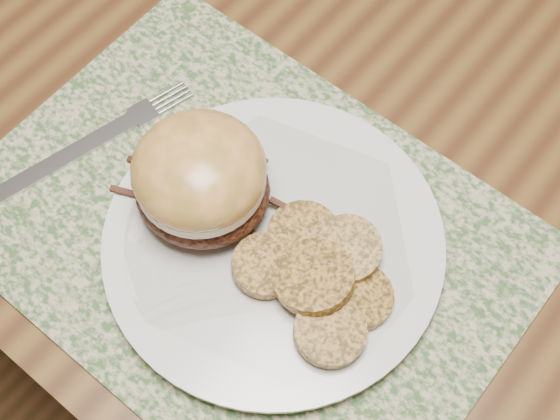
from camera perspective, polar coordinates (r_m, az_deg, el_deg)
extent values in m
plane|color=brown|center=(1.44, 2.09, -5.15)|extent=(3.50, 3.50, 0.00)
cube|color=brown|center=(0.81, 3.81, 14.54)|extent=(1.50, 0.90, 0.04)
cube|color=#37582D|center=(0.65, -2.56, -1.68)|extent=(0.45, 0.33, 0.00)
cylinder|color=silver|center=(0.63, -0.47, -2.45)|extent=(0.26, 0.26, 0.02)
ellipsoid|color=black|center=(0.62, -5.69, 1.50)|extent=(0.14, 0.14, 0.04)
cylinder|color=beige|center=(0.60, -5.86, 2.46)|extent=(0.14, 0.14, 0.01)
ellipsoid|color=#C78641|center=(0.60, -5.96, 2.98)|extent=(0.14, 0.14, 0.06)
cylinder|color=#A77531|center=(0.62, 1.73, -1.82)|extent=(0.07, 0.07, 0.01)
cylinder|color=#A77531|center=(0.61, 4.88, -2.88)|extent=(0.06, 0.06, 0.02)
cylinder|color=#A77531|center=(0.60, 5.62, -6.27)|extent=(0.06, 0.07, 0.02)
cylinder|color=#A77531|center=(0.61, -1.08, -4.08)|extent=(0.06, 0.06, 0.02)
cylinder|color=#A77531|center=(0.59, 2.46, -4.91)|extent=(0.09, 0.09, 0.02)
cylinder|color=#A77531|center=(0.59, 3.69, -8.83)|extent=(0.08, 0.08, 0.02)
cube|color=#B4B5BC|center=(0.70, -15.44, 3.70)|extent=(0.05, 0.14, 0.00)
cube|color=#B4B5BC|center=(0.71, -9.94, 6.99)|extent=(0.03, 0.03, 0.00)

